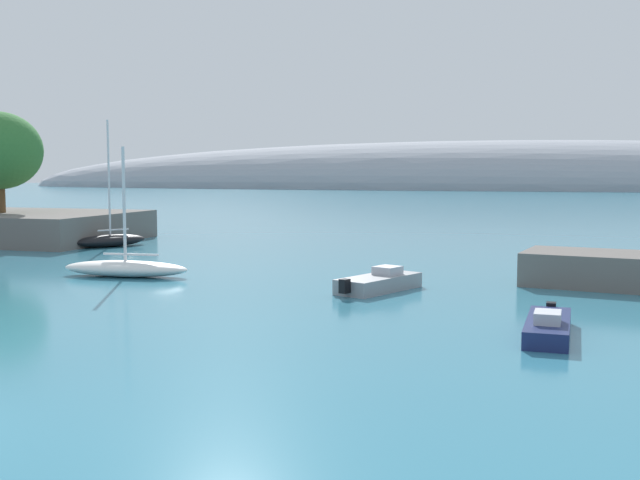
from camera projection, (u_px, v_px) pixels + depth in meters
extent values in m
cube|color=#66605B|center=(18.00, 226.00, 62.70)|extent=(18.28, 13.81, 2.34)
cylinder|color=brown|center=(0.00, 200.00, 61.80)|extent=(0.85, 0.85, 2.10)
ellipsoid|color=#999EA8|center=(488.00, 189.00, 244.37)|extent=(343.80, 56.59, 31.23)
ellipsoid|color=black|center=(110.00, 241.00, 57.42)|extent=(4.59, 5.91, 0.93)
cylinder|color=silver|center=(109.00, 178.00, 56.98)|extent=(0.15, 0.15, 8.69)
cube|color=silver|center=(113.00, 230.00, 57.52)|extent=(1.41, 2.27, 0.10)
ellipsoid|color=white|center=(126.00, 269.00, 41.14)|extent=(7.32, 2.81, 0.88)
cylinder|color=silver|center=(124.00, 204.00, 40.81)|extent=(0.17, 0.17, 6.20)
cube|color=silver|center=(131.00, 254.00, 41.00)|extent=(3.21, 0.43, 0.10)
cube|color=gray|center=(379.00, 283.00, 36.29)|extent=(3.58, 5.18, 0.72)
cube|color=black|center=(345.00, 286.00, 34.24)|extent=(0.50, 0.55, 0.65)
cube|color=#B2B7C1|center=(388.00, 270.00, 36.79)|extent=(1.47, 1.50, 0.40)
cube|color=navy|center=(548.00, 328.00, 26.29)|extent=(1.62, 5.12, 0.61)
cube|color=black|center=(551.00, 309.00, 28.90)|extent=(0.37, 0.45, 0.55)
cube|color=#B2B7C1|center=(548.00, 317.00, 25.53)|extent=(0.91, 1.25, 0.40)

